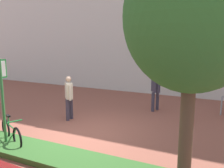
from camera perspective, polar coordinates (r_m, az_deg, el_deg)
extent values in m
plane|color=brown|center=(8.36, -6.05, -11.46)|extent=(60.00, 60.00, 0.00)
cube|color=silver|center=(14.73, 9.55, 17.64)|extent=(28.00, 1.20, 10.00)
cube|color=#336028|center=(6.86, -13.53, -16.08)|extent=(7.00, 1.10, 0.16)
cylinder|color=brown|center=(5.26, 16.95, -10.88)|extent=(0.28, 0.28, 2.47)
ellipsoid|color=#2D6628|center=(4.94, 18.39, 14.76)|extent=(2.63, 2.63, 2.89)
cylinder|color=#2D7238|center=(7.61, -24.15, -4.33)|extent=(0.08, 0.08, 2.58)
cube|color=#198C33|center=(7.43, -24.73, 3.23)|extent=(0.11, 0.36, 0.52)
cube|color=white|center=(7.43, -24.73, 3.23)|extent=(0.10, 0.30, 0.44)
torus|color=black|center=(8.51, -23.59, -9.55)|extent=(0.63, 0.33, 0.66)
torus|color=black|center=(7.59, -21.28, -11.80)|extent=(0.63, 0.33, 0.66)
cylinder|color=#1E7233|center=(7.97, -22.61, -9.13)|extent=(0.78, 0.38, 0.04)
cylinder|color=#1E7233|center=(7.97, -22.26, -11.06)|extent=(0.57, 0.28, 0.44)
cylinder|color=#1E7233|center=(8.10, -23.08, -7.96)|extent=(0.04, 0.04, 0.28)
cube|color=black|center=(8.06, -23.16, -6.88)|extent=(0.22, 0.15, 0.05)
cylinder|color=#1E7233|center=(7.54, -21.83, -8.10)|extent=(0.21, 0.40, 0.04)
cylinder|color=#99999E|center=(11.08, 24.23, -4.68)|extent=(0.06, 0.06, 0.80)
cylinder|color=#ADADB2|center=(9.71, 17.47, -5.97)|extent=(0.16, 0.16, 0.90)
cylinder|color=#383342|center=(11.07, 10.58, -3.80)|extent=(0.14, 0.14, 0.85)
cylinder|color=#383342|center=(10.77, 9.56, -4.17)|extent=(0.14, 0.14, 0.85)
cube|color=#383342|center=(10.77, 10.20, -0.19)|extent=(0.45, 0.46, 0.62)
cylinder|color=#383342|center=(11.00, 9.56, -0.11)|extent=(0.09, 0.09, 0.59)
cylinder|color=#383342|center=(10.55, 10.86, -0.60)|extent=(0.09, 0.09, 0.59)
sphere|color=tan|center=(10.69, 10.28, 2.18)|extent=(0.22, 0.22, 0.22)
cylinder|color=#383342|center=(9.61, -10.35, -5.99)|extent=(0.14, 0.14, 0.85)
cylinder|color=#383342|center=(9.80, -9.54, -5.62)|extent=(0.14, 0.14, 0.85)
cube|color=beige|center=(9.53, -10.08, -1.55)|extent=(0.45, 0.45, 0.62)
cylinder|color=beige|center=(9.28, -9.80, -2.05)|extent=(0.09, 0.09, 0.59)
cylinder|color=beige|center=(9.79, -10.34, -1.43)|extent=(0.09, 0.09, 0.59)
sphere|color=tan|center=(9.45, -10.17, 1.12)|extent=(0.22, 0.22, 0.22)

